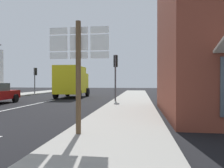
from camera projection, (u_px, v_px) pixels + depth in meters
name	position (u px, v px, depth m)	size (l,w,h in m)	color
ground_plane	(44.00, 102.00, 16.27)	(80.00, 80.00, 0.00)	black
sidewalk_right	(129.00, 105.00, 13.42)	(2.99, 44.00, 0.14)	gray
lane_centre_stripe	(14.00, 108.00, 12.31)	(0.16, 12.00, 0.01)	silver
delivery_truck	(72.00, 81.00, 20.94)	(2.55, 5.03, 3.05)	yellow
route_sign_post	(79.00, 65.00, 5.77)	(1.66, 0.14, 3.20)	brown
traffic_light_near_right	(116.00, 67.00, 16.22)	(0.30, 0.49, 3.60)	#47474C
traffic_light_far_left	(35.00, 75.00, 25.91)	(0.30, 0.49, 3.27)	#47474C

